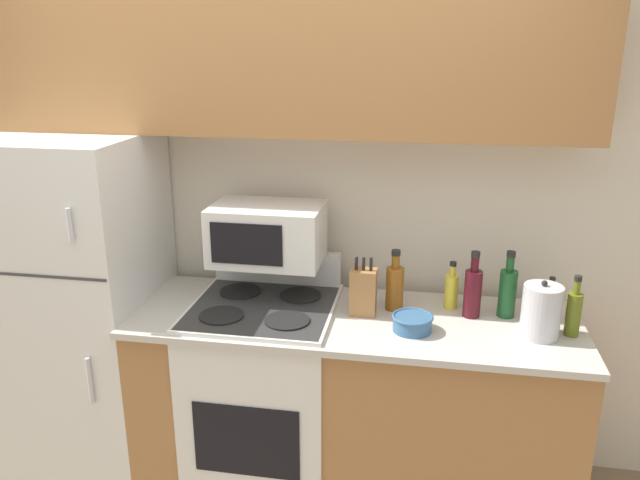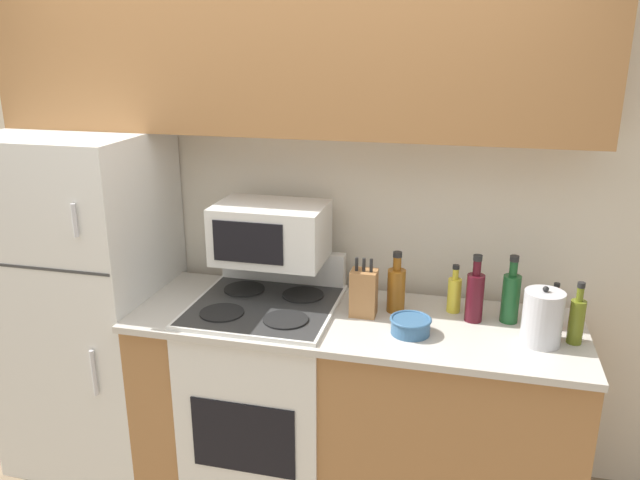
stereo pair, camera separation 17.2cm
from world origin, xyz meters
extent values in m
cube|color=beige|center=(0.00, 0.72, 1.27)|extent=(8.00, 0.05, 2.55)
cube|color=#9E6B3D|center=(0.37, 0.32, 0.45)|extent=(1.96, 0.63, 0.90)
cube|color=#BCB7AD|center=(0.37, 0.30, 0.91)|extent=(1.96, 0.67, 0.03)
cube|color=silver|center=(-0.98, 0.34, 0.84)|extent=(0.74, 0.69, 1.68)
cube|color=#383838|center=(-0.98, 0.00, 1.14)|extent=(0.72, 0.01, 0.01)
cylinder|color=#B7B7BC|center=(-0.74, -0.01, 1.38)|extent=(0.02, 0.02, 0.14)
cylinder|color=#B7B7BC|center=(-0.74, -0.01, 0.67)|extent=(0.02, 0.02, 0.22)
cube|color=#9E6B3D|center=(0.00, 0.54, 1.99)|extent=(2.70, 0.31, 0.62)
cube|color=silver|center=(-0.04, 0.30, 0.47)|extent=(0.65, 0.63, 0.94)
cube|color=black|center=(-0.04, -0.02, 0.45)|extent=(0.47, 0.01, 0.34)
cube|color=#2D2D2D|center=(-0.04, 0.30, 0.94)|extent=(0.62, 0.61, 0.01)
cube|color=silver|center=(-0.04, 0.60, 1.02)|extent=(0.62, 0.06, 0.16)
cylinder|color=black|center=(-0.19, 0.16, 0.95)|extent=(0.19, 0.19, 0.01)
cylinder|color=black|center=(0.10, 0.16, 0.95)|extent=(0.19, 0.19, 0.01)
cylinder|color=black|center=(-0.19, 0.44, 0.95)|extent=(0.19, 0.19, 0.01)
cylinder|color=black|center=(0.10, 0.44, 0.95)|extent=(0.19, 0.19, 0.01)
cube|color=silver|center=(-0.05, 0.45, 1.24)|extent=(0.50, 0.33, 0.26)
cube|color=black|center=(-0.10, 0.28, 1.24)|extent=(0.32, 0.01, 0.19)
cube|color=#9E6B3D|center=(0.41, 0.34, 1.03)|extent=(0.11, 0.09, 0.21)
cylinder|color=black|center=(0.37, 0.33, 1.16)|extent=(0.01, 0.01, 0.06)
cylinder|color=black|center=(0.41, 0.33, 1.16)|extent=(0.01, 0.01, 0.06)
cylinder|color=black|center=(0.44, 0.33, 1.16)|extent=(0.01, 0.01, 0.06)
cylinder|color=#335B84|center=(0.63, 0.20, 0.96)|extent=(0.16, 0.16, 0.06)
torus|color=#335B84|center=(0.63, 0.20, 0.99)|extent=(0.17, 0.17, 0.01)
cylinder|color=#5B6619|center=(1.27, 0.28, 1.02)|extent=(0.06, 0.06, 0.18)
cylinder|color=#5B6619|center=(1.27, 0.28, 1.14)|extent=(0.03, 0.03, 0.06)
cylinder|color=black|center=(1.27, 0.28, 1.17)|extent=(0.03, 0.03, 0.02)
cylinder|color=brown|center=(0.54, 0.41, 1.02)|extent=(0.08, 0.08, 0.20)
cylinder|color=brown|center=(0.54, 0.41, 1.15)|extent=(0.04, 0.04, 0.06)
cylinder|color=black|center=(0.54, 0.41, 1.19)|extent=(0.04, 0.04, 0.02)
cylinder|color=#470F19|center=(0.88, 0.39, 1.03)|extent=(0.08, 0.08, 0.21)
cylinder|color=#470F19|center=(0.88, 0.39, 1.17)|extent=(0.03, 0.03, 0.07)
cylinder|color=black|center=(0.88, 0.39, 1.21)|extent=(0.04, 0.04, 0.02)
cylinder|color=red|center=(1.20, 0.41, 1.00)|extent=(0.05, 0.05, 0.14)
cylinder|color=red|center=(1.20, 0.41, 1.09)|extent=(0.02, 0.02, 0.04)
cylinder|color=black|center=(1.20, 0.41, 1.12)|extent=(0.02, 0.03, 0.02)
cylinder|color=gold|center=(0.79, 0.47, 1.00)|extent=(0.06, 0.06, 0.15)
cylinder|color=gold|center=(0.79, 0.47, 1.10)|extent=(0.03, 0.03, 0.05)
cylinder|color=black|center=(0.79, 0.47, 1.14)|extent=(0.03, 0.03, 0.02)
cylinder|color=#194C23|center=(1.03, 0.42, 1.03)|extent=(0.08, 0.08, 0.21)
cylinder|color=#194C23|center=(1.03, 0.42, 1.17)|extent=(0.03, 0.03, 0.07)
cylinder|color=black|center=(1.03, 0.42, 1.21)|extent=(0.04, 0.04, 0.02)
cylinder|color=#B7B7BC|center=(1.14, 0.24, 1.04)|extent=(0.16, 0.16, 0.22)
sphere|color=black|center=(1.14, 0.24, 1.16)|extent=(0.02, 0.02, 0.02)
camera|label=1|loc=(0.66, -2.19, 2.09)|focal=35.00mm
camera|label=2|loc=(0.83, -2.16, 2.09)|focal=35.00mm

